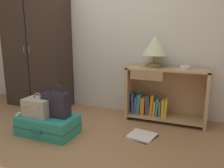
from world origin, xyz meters
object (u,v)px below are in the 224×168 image
(train_case, at_px, (38,107))
(bowl, at_px, (185,68))
(table_lamp, at_px, (155,46))
(bottle, at_px, (19,120))
(bookshelf, at_px, (162,95))
(handbag, at_px, (57,104))
(open_book_on_floor, at_px, (142,136))
(suitcase_large, at_px, (48,125))
(wardrobe, at_px, (37,49))

(train_case, bearing_deg, bowl, 31.63)
(table_lamp, relative_size, bottle, 2.21)
(bookshelf, distance_m, bottle, 1.89)
(bowl, relative_size, train_case, 0.42)
(bowl, height_order, train_case, bowl)
(bookshelf, distance_m, handbag, 1.40)
(bookshelf, relative_size, open_book_on_floor, 2.75)
(table_lamp, relative_size, handbag, 1.08)
(train_case, height_order, handbag, handbag)
(bottle, relative_size, open_book_on_floor, 0.50)
(suitcase_large, distance_m, handbag, 0.29)
(bookshelf, distance_m, table_lamp, 0.67)
(bookshelf, height_order, open_book_on_floor, bookshelf)
(train_case, bearing_deg, table_lamp, 41.25)
(wardrobe, height_order, suitcase_large, wardrobe)
(open_book_on_floor, bearing_deg, bookshelf, 79.25)
(handbag, bearing_deg, bowl, 33.64)
(bookshelf, bearing_deg, handbag, -139.23)
(bowl, height_order, bottle, bowl)
(wardrobe, bearing_deg, open_book_on_floor, -16.47)
(suitcase_large, xyz_separation_m, open_book_on_floor, (1.06, 0.34, -0.10))
(table_lamp, height_order, bottle, table_lamp)
(bottle, bearing_deg, open_book_on_floor, 11.84)
(wardrobe, xyz_separation_m, bowl, (2.27, 0.03, -0.18))
(wardrobe, bearing_deg, bookshelf, 1.56)
(bottle, xyz_separation_m, open_book_on_floor, (1.51, 0.32, -0.08))
(wardrobe, distance_m, bookshelf, 2.08)
(table_lamp, height_order, suitcase_large, table_lamp)
(table_lamp, relative_size, bowl, 3.21)
(bowl, bearing_deg, suitcase_large, -147.50)
(table_lamp, bearing_deg, bowl, -6.86)
(wardrobe, height_order, handbag, wardrobe)
(bookshelf, relative_size, table_lamp, 2.47)
(suitcase_large, distance_m, open_book_on_floor, 1.11)
(bowl, bearing_deg, wardrobe, -179.33)
(wardrobe, xyz_separation_m, handbag, (0.94, -0.86, -0.56))
(bookshelf, xyz_separation_m, suitcase_large, (-1.17, -0.95, -0.24))
(bowl, height_order, suitcase_large, bowl)
(bottle, bearing_deg, wardrobe, 113.04)
(handbag, bearing_deg, wardrobe, 137.57)
(table_lamp, relative_size, train_case, 1.35)
(bowl, xyz_separation_m, open_book_on_floor, (-0.39, -0.58, -0.74))
(bowl, relative_size, bottle, 0.69)
(table_lamp, height_order, open_book_on_floor, table_lamp)
(wardrobe, height_order, open_book_on_floor, wardrobe)
(bookshelf, relative_size, bowl, 7.94)
(suitcase_large, bearing_deg, bottle, 177.58)
(bowl, bearing_deg, handbag, -146.36)
(bowl, distance_m, handbag, 1.64)
(table_lamp, height_order, handbag, table_lamp)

